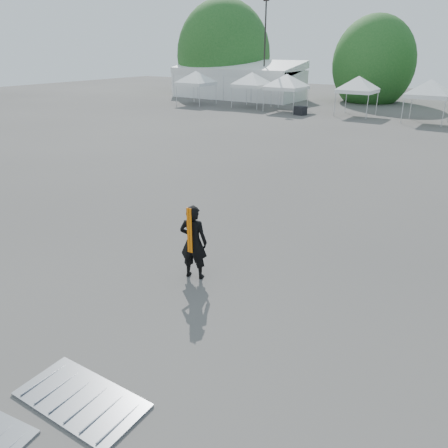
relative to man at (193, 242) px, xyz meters
The scene contains 13 objects.
ground 2.41m from the man, 90.50° to the left, with size 120.00×120.00×0.00m, color #474442.
marquee 43.24m from the man, 120.62° to the left, with size 15.00×6.25×4.23m.
light_pole_west 40.71m from the man, 116.47° to the left, with size 0.60×0.25×10.30m.
tree_far_w 48.01m from the man, 122.92° to the left, with size 4.80×4.80×7.30m.
tree_mid_w 43.05m from the man, 100.76° to the left, with size 4.16×4.16×6.33m.
tent_a 37.29m from the man, 127.02° to the left, with size 4.48×4.48×3.88m.
tent_b 35.10m from the man, 117.98° to the left, with size 4.38×4.38×3.88m.
tent_c 32.82m from the man, 112.20° to the left, with size 4.65×4.65×3.88m.
tent_d 31.76m from the man, 100.80° to the left, with size 4.27×4.27×3.88m.
tent_e 30.39m from the man, 90.05° to the left, with size 4.46×4.46×3.88m.
man is the anchor object (origin of this frame).
barrier_mid 4.80m from the man, 77.04° to the right, with size 2.31×1.20×0.07m.
crate_west 30.45m from the man, 109.37° to the left, with size 0.96×0.75×0.75m, color black.
Camera 1 is at (6.35, -10.24, 5.66)m, focal length 35.00 mm.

